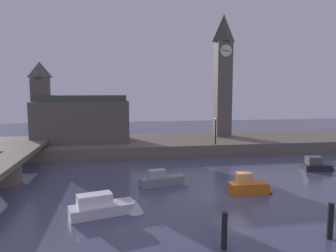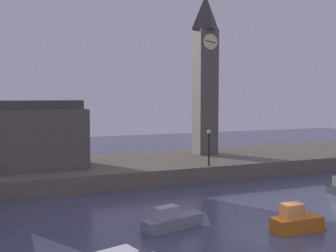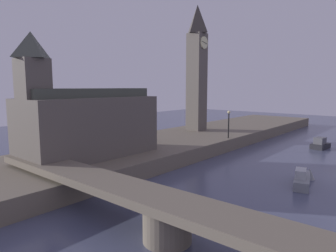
# 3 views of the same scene
# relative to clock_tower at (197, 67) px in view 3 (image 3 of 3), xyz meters

# --- Properties ---
(far_embankment) EXTENTS (70.00, 12.00, 1.50)m
(far_embankment) POSITION_rel_clock_tower_xyz_m (-6.32, -1.78, -9.93)
(far_embankment) COLOR #6B6051
(far_embankment) RESTS_ON ground
(clock_tower) EXTENTS (2.45, 2.49, 17.73)m
(clock_tower) POSITION_rel_clock_tower_xyz_m (0.00, 0.00, 0.00)
(clock_tower) COLOR #5B544C
(clock_tower) RESTS_ON far_embankment
(parliament_hall) EXTENTS (12.38, 5.21, 10.46)m
(parliament_hall) POSITION_rel_clock_tower_xyz_m (-20.68, -2.26, -5.97)
(parliament_hall) COLOR #5B544C
(parliament_hall) RESTS_ON far_embankment
(bridge_span) EXTENTS (2.79, 28.14, 2.28)m
(bridge_span) POSITION_rel_clock_tower_xyz_m (-25.34, -16.04, -9.06)
(bridge_span) COLOR #6B6051
(bridge_span) RESTS_ON ground
(streetlamp) EXTENTS (0.36, 0.36, 3.40)m
(streetlamp) POSITION_rel_clock_tower_xyz_m (-3.22, -7.08, -7.02)
(streetlamp) COLOR black
(streetlamp) RESTS_ON far_embankment
(boat_barge_dark) EXTENTS (3.65, 1.91, 1.47)m
(boat_barge_dark) POSITION_rel_clock_tower_xyz_m (5.39, -15.68, -10.18)
(boat_barge_dark) COLOR #232328
(boat_barge_dark) RESTS_ON ground
(boat_cruiser_grey) EXTENTS (4.79, 2.07, 1.52)m
(boat_cruiser_grey) POSITION_rel_clock_tower_xyz_m (-11.24, -18.38, -10.20)
(boat_cruiser_grey) COLOR gray
(boat_cruiser_grey) RESTS_ON ground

